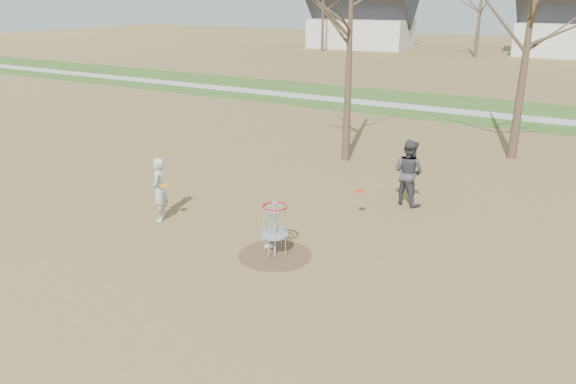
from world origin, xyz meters
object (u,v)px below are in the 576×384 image
(disc_golf_basket, at_px, (275,221))
(player_throwing, at_px, (408,172))
(disc_grounded, at_px, (269,246))
(player_standing, at_px, (159,190))

(disc_golf_basket, bearing_deg, player_throwing, 72.40)
(disc_grounded, relative_size, disc_golf_basket, 0.16)
(player_throwing, bearing_deg, player_standing, 54.87)
(player_standing, xyz_separation_m, disc_golf_basket, (3.99, -0.33, 0.01))
(player_throwing, height_order, disc_grounded, player_throwing)
(disc_grounded, bearing_deg, player_throwing, 67.25)
(disc_grounded, bearing_deg, disc_golf_basket, -41.14)
(disc_grounded, xyz_separation_m, disc_golf_basket, (0.38, -0.33, 0.89))
(disc_grounded, distance_m, disc_golf_basket, 1.03)
(player_standing, xyz_separation_m, player_throwing, (5.60, 4.73, 0.10))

